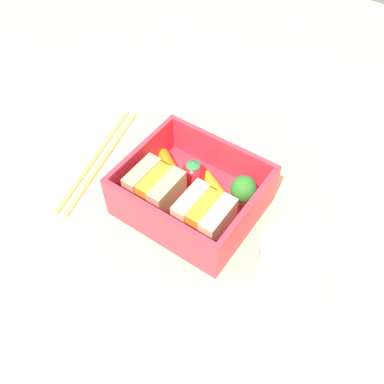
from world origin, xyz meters
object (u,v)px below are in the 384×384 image
(broccoli_floret, at_px, (244,189))
(carrot_stick_left, at_px, (214,186))
(sandwich_left, at_px, (204,216))
(drinking_glass, at_px, (288,269))
(sandwich_center_left, at_px, (155,189))
(chopstick_pair, at_px, (99,158))
(strawberry_far_left, at_px, (193,173))
(carrot_stick_far_left, at_px, (168,164))

(broccoli_floret, xyz_separation_m, carrot_stick_left, (0.04, 0.00, -0.02))
(sandwich_left, xyz_separation_m, drinking_glass, (-0.10, 0.01, 0.01))
(sandwich_left, height_order, drinking_glass, drinking_glass)
(sandwich_center_left, bearing_deg, chopstick_pair, -9.58)
(carrot_stick_left, bearing_deg, broccoli_floret, -176.49)
(carrot_stick_left, bearing_deg, strawberry_far_left, 6.01)
(carrot_stick_far_left, bearing_deg, broccoli_floret, -177.28)
(carrot_stick_left, distance_m, chopstick_pair, 0.16)
(sandwich_center_left, bearing_deg, broccoli_floret, -146.47)
(broccoli_floret, height_order, strawberry_far_left, broccoli_floret)
(strawberry_far_left, bearing_deg, carrot_stick_far_left, -0.53)
(carrot_stick_far_left, bearing_deg, sandwich_left, 149.90)
(strawberry_far_left, xyz_separation_m, chopstick_pair, (0.13, 0.03, -0.02))
(chopstick_pair, bearing_deg, carrot_stick_far_left, -160.61)
(strawberry_far_left, xyz_separation_m, drinking_glass, (-0.15, 0.06, 0.01))
(broccoli_floret, xyz_separation_m, carrot_stick_far_left, (0.10, 0.00, -0.02))
(drinking_glass, bearing_deg, carrot_stick_far_left, -17.26)
(carrot_stick_far_left, xyz_separation_m, chopstick_pair, (0.09, 0.03, -0.02))
(carrot_stick_far_left, xyz_separation_m, drinking_glass, (-0.19, 0.06, 0.02))
(carrot_stick_far_left, bearing_deg, carrot_stick_left, -177.72)
(sandwich_left, bearing_deg, carrot_stick_left, -68.94)
(chopstick_pair, xyz_separation_m, drinking_glass, (-0.28, 0.03, 0.04))
(carrot_stick_far_left, bearing_deg, chopstick_pair, 19.39)
(sandwich_left, xyz_separation_m, carrot_stick_far_left, (0.09, -0.05, -0.01))
(carrot_stick_far_left, relative_size, drinking_glass, 0.47)
(broccoli_floret, height_order, drinking_glass, drinking_glass)
(chopstick_pair, relative_size, drinking_glass, 2.31)
(carrot_stick_left, xyz_separation_m, chopstick_pair, (0.16, 0.03, -0.02))
(sandwich_center_left, height_order, drinking_glass, drinking_glass)
(carrot_stick_left, relative_size, drinking_glass, 0.51)
(sandwich_center_left, height_order, carrot_stick_left, sandwich_center_left)
(carrot_stick_far_left, distance_m, chopstick_pair, 0.10)
(sandwich_center_left, height_order, strawberry_far_left, sandwich_center_left)
(drinking_glass, bearing_deg, carrot_stick_left, -26.48)
(strawberry_far_left, bearing_deg, sandwich_left, 134.39)
(broccoli_floret, distance_m, drinking_glass, 0.11)
(sandwich_center_left, height_order, broccoli_floret, sandwich_center_left)
(carrot_stick_left, relative_size, chopstick_pair, 0.22)
(carrot_stick_far_left, distance_m, drinking_glass, 0.20)
(carrot_stick_far_left, relative_size, chopstick_pair, 0.20)
(sandwich_center_left, height_order, carrot_stick_far_left, sandwich_center_left)
(broccoli_floret, bearing_deg, carrot_stick_left, 3.51)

